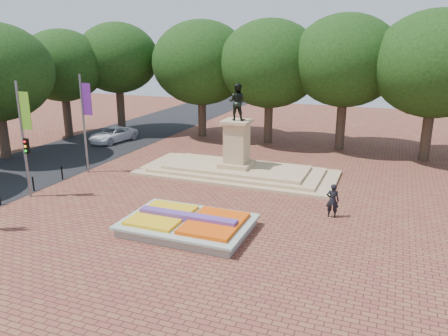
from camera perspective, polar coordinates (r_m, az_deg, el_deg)
name	(u,v)px	position (r m, az deg, el deg)	size (l,w,h in m)	color
ground	(187,214)	(24.33, -4.81, -5.98)	(90.00, 90.00, 0.00)	brown
asphalt_street	(42,164)	(36.68, -22.71, 0.53)	(9.00, 90.00, 0.02)	black
flower_bed	(188,224)	(22.11, -4.72, -7.29)	(6.30, 4.30, 0.91)	gray
monument	(237,162)	(31.02, 1.65, 0.77)	(14.00, 6.00, 6.40)	tan
tree_row_back	(302,71)	(38.98, 10.17, 12.38)	(44.80, 8.80, 10.43)	#392A1F
banner_poles	(20,136)	(28.09, -25.09, 3.84)	(0.88, 11.17, 7.00)	slate
bollard_row	(17,190)	(29.24, -25.42, -2.59)	(0.12, 13.12, 0.98)	black
van	(113,135)	(42.42, -14.31, 4.25)	(2.25, 4.87, 1.35)	white
pedestrian	(333,201)	(24.20, 14.00, -4.15)	(0.69, 0.45, 1.89)	black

